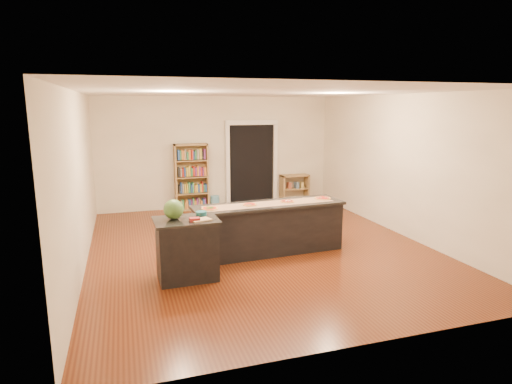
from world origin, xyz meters
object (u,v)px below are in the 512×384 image
object	(u,v)px
low_shelf	(295,189)
watermelon	(174,209)
bookshelf	(192,177)
side_counter	(187,249)
waste_bin	(215,202)
kitchen_island	(269,228)

from	to	relation	value
low_shelf	watermelon	size ratio (longest dim) A/B	2.57
bookshelf	low_shelf	world-z (taller)	bookshelf
side_counter	low_shelf	size ratio (longest dim) A/B	1.23
bookshelf	low_shelf	bearing A→B (deg)	-0.32
low_shelf	watermelon	distance (m)	5.72
waste_bin	low_shelf	bearing A→B (deg)	1.47
side_counter	waste_bin	xyz separation A→B (m)	(1.34, 4.31, -0.30)
watermelon	side_counter	bearing A→B (deg)	-20.96
waste_bin	watermelon	xyz separation A→B (m)	(-1.50, -4.25, 0.91)
kitchen_island	side_counter	size ratio (longest dim) A/B	2.88
kitchen_island	waste_bin	xyz separation A→B (m)	(-0.22, 3.55, -0.28)
kitchen_island	side_counter	bearing A→B (deg)	-157.25
bookshelf	watermelon	distance (m)	4.43
waste_bin	watermelon	distance (m)	4.60
low_shelf	watermelon	xyz separation A→B (m)	(-3.71, -4.30, 0.69)
side_counter	kitchen_island	bearing A→B (deg)	24.61
side_counter	bookshelf	size ratio (longest dim) A/B	0.57
side_counter	low_shelf	world-z (taller)	side_counter
low_shelf	bookshelf	bearing A→B (deg)	179.68
low_shelf	watermelon	world-z (taller)	watermelon
watermelon	kitchen_island	bearing A→B (deg)	22.07
kitchen_island	bookshelf	size ratio (longest dim) A/B	1.63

